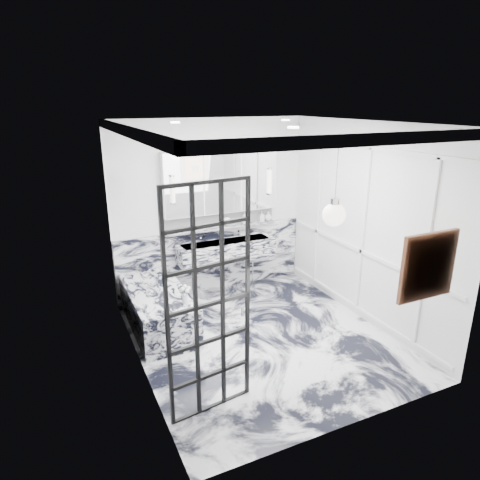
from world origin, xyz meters
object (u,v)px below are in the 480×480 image
trough_sink (226,250)px  mirror_cabinet (221,182)px  crittall_door (209,304)px  bathtub (158,308)px

trough_sink → mirror_cabinet: size_ratio=0.84×
mirror_cabinet → crittall_door: bearing=-114.8°
crittall_door → trough_sink: bearing=55.6°
bathtub → trough_sink: bearing=26.5°
crittall_door → trough_sink: (1.25, 2.54, -0.45)m
trough_sink → mirror_cabinet: (-0.00, 0.17, 1.09)m
trough_sink → mirror_cabinet: 1.10m
crittall_door → mirror_cabinet: 3.06m
trough_sink → mirror_cabinet: bearing=90.0°
mirror_cabinet → bathtub: size_ratio=1.15×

